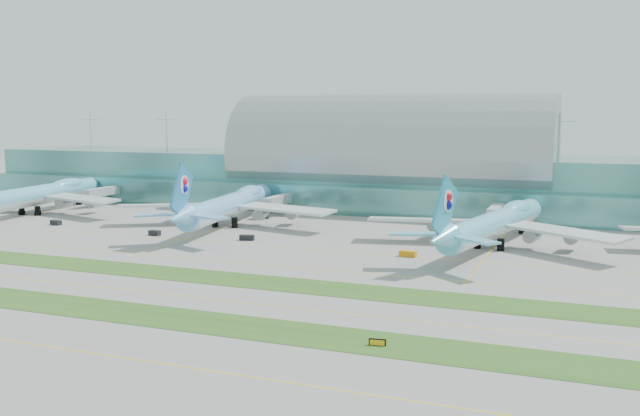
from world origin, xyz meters
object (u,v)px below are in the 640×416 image
at_px(airliner_a, 37,194).
at_px(taxiway_sign_east, 377,342).
at_px(airliner_b, 230,204).
at_px(terminal, 391,170).
at_px(airliner_c, 495,222).

xyz_separation_m(airliner_a, taxiway_sign_east, (156.26, -96.60, -6.44)).
xyz_separation_m(airliner_b, taxiway_sign_east, (78.92, -97.71, -6.42)).
height_order(terminal, taxiway_sign_east, terminal).
bearing_deg(taxiway_sign_east, terminal, 97.39).
xyz_separation_m(terminal, airliner_c, (48.01, -67.31, -7.41)).
bearing_deg(terminal, airliner_b, -121.08).
bearing_deg(terminal, airliner_a, -151.62).
bearing_deg(taxiway_sign_east, airliner_c, 78.88).
distance_m(airliner_c, taxiway_sign_east, 91.08).
bearing_deg(airliner_a, airliner_c, -8.77).
distance_m(terminal, airliner_b, 70.78).
relative_size(terminal, taxiway_sign_east, 124.63).
relative_size(airliner_b, taxiway_sign_east, 30.15).
xyz_separation_m(airliner_a, airliner_b, (77.33, 1.11, -0.02)).
bearing_deg(airliner_c, airliner_b, -173.82).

